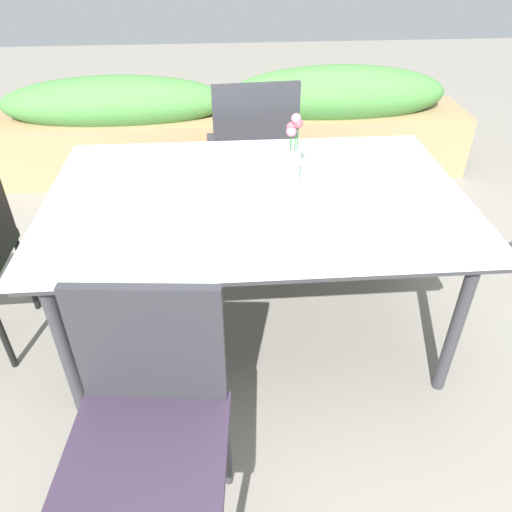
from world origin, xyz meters
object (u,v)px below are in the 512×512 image
at_px(chair_near_left, 147,423).
at_px(flower_vase, 293,153).
at_px(chair_far_side, 252,145).
at_px(dining_table, 256,203).
at_px(planter_box, 230,125).

bearing_deg(chair_near_left, flower_vase, -113.10).
height_order(chair_far_side, chair_near_left, chair_far_side).
xyz_separation_m(dining_table, flower_vase, (0.16, 0.07, 0.19)).
relative_size(dining_table, flower_vase, 5.61).
xyz_separation_m(flower_vase, planter_box, (-0.21, 1.64, -0.50)).
xyz_separation_m(chair_far_side, flower_vase, (0.11, -0.84, 0.32)).
height_order(dining_table, chair_far_side, chair_far_side).
bearing_deg(chair_near_left, chair_far_side, -97.76).
distance_m(chair_far_side, flower_vase, 0.91).
bearing_deg(planter_box, flower_vase, -82.55).
relative_size(chair_far_side, flower_vase, 3.11).
bearing_deg(planter_box, chair_far_side, -82.47).
height_order(flower_vase, planter_box, flower_vase).
xyz_separation_m(chair_near_left, flower_vase, (0.53, 0.98, 0.35)).
relative_size(chair_far_side, chair_near_left, 1.05).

